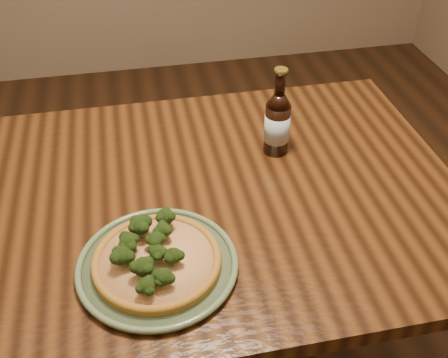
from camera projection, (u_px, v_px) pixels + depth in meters
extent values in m
cube|color=#46260F|center=(133.00, 208.00, 1.25)|extent=(1.60, 0.90, 0.04)
cylinder|color=#46260F|center=(341.00, 188.00, 1.89)|extent=(0.07, 0.07, 0.71)
cylinder|color=#5F7550|center=(158.00, 266.00, 1.07)|extent=(0.30, 0.30, 0.01)
torus|color=#5F7550|center=(157.00, 264.00, 1.07)|extent=(0.33, 0.33, 0.01)
torus|color=#5F7550|center=(157.00, 264.00, 1.07)|extent=(0.26, 0.26, 0.01)
cylinder|color=#A87626|center=(157.00, 262.00, 1.07)|extent=(0.26, 0.26, 0.01)
torus|color=#A87626|center=(157.00, 260.00, 1.06)|extent=(0.26, 0.26, 0.02)
cylinder|color=#F0D993|center=(157.00, 260.00, 1.06)|extent=(0.23, 0.23, 0.01)
sphere|color=#2C4816|center=(158.00, 253.00, 1.04)|extent=(0.04, 0.04, 0.03)
sphere|color=#2C4816|center=(164.00, 277.00, 0.99)|extent=(0.05, 0.05, 0.03)
sphere|color=#2C4816|center=(140.00, 226.00, 1.09)|extent=(0.06, 0.06, 0.04)
sphere|color=#2C4816|center=(128.00, 242.00, 1.06)|extent=(0.05, 0.05, 0.04)
sphere|color=#2C4816|center=(174.00, 256.00, 1.03)|extent=(0.04, 0.04, 0.03)
sphere|color=#2C4816|center=(122.00, 256.00, 1.03)|extent=(0.05, 0.05, 0.04)
sphere|color=#2C4816|center=(146.00, 286.00, 0.97)|extent=(0.04, 0.04, 0.03)
sphere|color=#2C4816|center=(143.00, 267.00, 1.00)|extent=(0.04, 0.04, 0.04)
sphere|color=#2C4816|center=(163.00, 230.00, 1.09)|extent=(0.05, 0.05, 0.03)
sphere|color=#2C4816|center=(156.00, 239.00, 1.07)|extent=(0.04, 0.04, 0.03)
sphere|color=#2C4816|center=(165.00, 217.00, 1.12)|extent=(0.04, 0.04, 0.04)
cylinder|color=black|center=(277.00, 129.00, 1.35)|extent=(0.06, 0.06, 0.14)
cone|color=black|center=(279.00, 100.00, 1.30)|extent=(0.06, 0.06, 0.03)
cylinder|color=black|center=(280.00, 83.00, 1.27)|extent=(0.03, 0.03, 0.06)
torus|color=black|center=(281.00, 73.00, 1.25)|extent=(0.03, 0.03, 0.01)
cylinder|color=#A58C33|center=(281.00, 70.00, 1.25)|extent=(0.03, 0.03, 0.01)
cylinder|color=silver|center=(277.00, 127.00, 1.35)|extent=(0.07, 0.07, 0.07)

